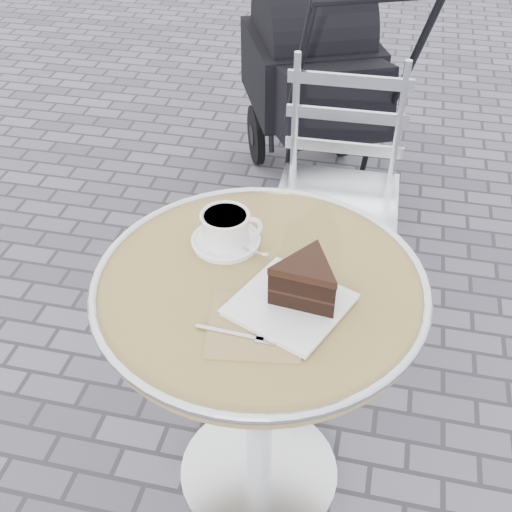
% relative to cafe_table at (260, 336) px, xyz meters
% --- Properties ---
extents(ground, '(80.00, 80.00, 0.00)m').
position_rel_cafe_table_xyz_m(ground, '(0.00, 0.00, -0.57)').
color(ground, slate).
rests_on(ground, ground).
extents(cafe_table, '(0.72, 0.72, 0.74)m').
position_rel_cafe_table_xyz_m(cafe_table, '(0.00, 0.00, 0.00)').
color(cafe_table, silver).
rests_on(cafe_table, ground).
extents(cappuccino_set, '(0.18, 0.15, 0.08)m').
position_rel_cafe_table_xyz_m(cappuccino_set, '(-0.10, 0.11, 0.20)').
color(cappuccino_set, white).
rests_on(cappuccino_set, cafe_table).
extents(cake_plate_set, '(0.33, 0.30, 0.11)m').
position_rel_cafe_table_xyz_m(cake_plate_set, '(0.10, -0.05, 0.21)').
color(cake_plate_set, '#9A7B54').
rests_on(cake_plate_set, cafe_table).
extents(bistro_chair, '(0.40, 0.40, 0.87)m').
position_rel_cafe_table_xyz_m(bistro_chair, '(0.09, 0.83, -0.03)').
color(bistro_chair, silver).
rests_on(bistro_chair, ground).
extents(baby_stroller, '(0.81, 1.09, 1.04)m').
position_rel_cafe_table_xyz_m(baby_stroller, '(-0.10, 1.54, -0.10)').
color(baby_stroller, black).
rests_on(baby_stroller, ground).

